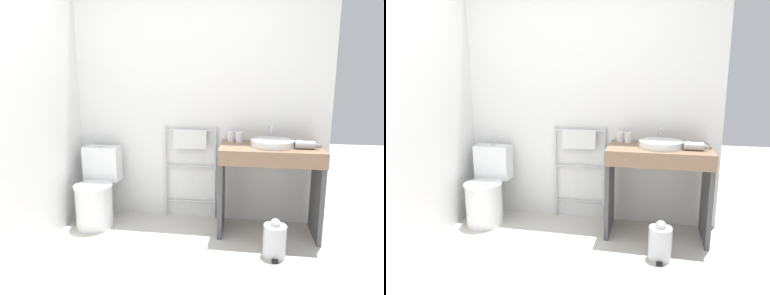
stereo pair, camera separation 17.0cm
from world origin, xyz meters
TOP-DOWN VIEW (x-y plane):
  - wall_back at (0.00, 1.65)m, footprint 2.68×0.12m
  - wall_side at (-1.28, 0.79)m, footprint 0.12×2.34m
  - toilet at (-0.93, 1.26)m, footprint 0.37×0.52m
  - towel_radiator at (-0.02, 1.54)m, footprint 0.54×0.06m
  - vanity_counter at (0.76, 1.30)m, footprint 0.92×0.54m
  - sink_basin at (0.77, 1.30)m, footprint 0.39×0.39m
  - faucet at (0.77, 1.51)m, footprint 0.02×0.10m
  - cup_near_wall at (0.39, 1.51)m, footprint 0.07×0.07m
  - cup_near_edge at (0.47, 1.46)m, footprint 0.07×0.07m
  - hair_dryer at (1.06, 1.24)m, footprint 0.22×0.16m
  - trash_bin at (0.79, 0.87)m, footprint 0.19×0.22m

SIDE VIEW (x-z plane):
  - trash_bin at x=0.79m, z-range -0.02..0.31m
  - toilet at x=-0.93m, z-range -0.06..0.71m
  - vanity_counter at x=0.76m, z-range 0.15..0.99m
  - towel_radiator at x=-0.02m, z-range 0.22..1.19m
  - sink_basin at x=0.77m, z-range 0.85..0.91m
  - hair_dryer at x=1.06m, z-range 0.85..0.92m
  - cup_near_wall at x=0.39m, z-range 0.85..0.94m
  - cup_near_edge at x=0.47m, z-range 0.85..0.94m
  - faucet at x=0.77m, z-range 0.87..1.03m
  - wall_back at x=0.00m, z-range 0.00..2.53m
  - wall_side at x=-1.28m, z-range 0.00..2.53m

